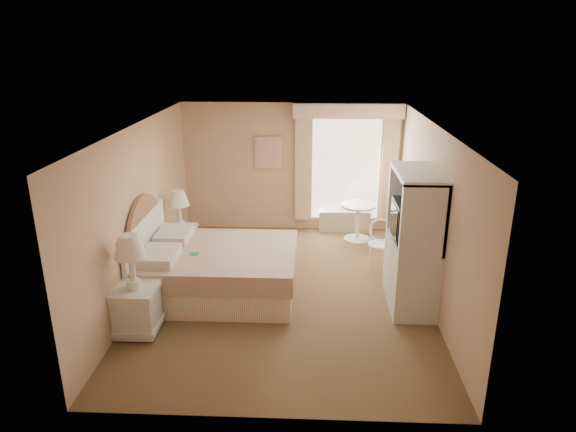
{
  "coord_description": "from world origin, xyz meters",
  "views": [
    {
      "loc": [
        0.36,
        -6.96,
        3.63
      ],
      "look_at": [
        0.04,
        0.3,
        1.11
      ],
      "focal_mm": 32.0,
      "sensor_mm": 36.0,
      "label": 1
    }
  ],
  "objects_px": {
    "round_table": "(358,216)",
    "cafe_chair": "(380,240)",
    "armoire": "(413,251)",
    "nightstand_far": "(181,234)",
    "nightstand_near": "(135,298)",
    "bed": "(210,269)"
  },
  "relations": [
    {
      "from": "nightstand_near",
      "to": "round_table",
      "type": "bearing_deg",
      "value": 47.67
    },
    {
      "from": "nightstand_far",
      "to": "armoire",
      "type": "height_order",
      "value": "armoire"
    },
    {
      "from": "round_table",
      "to": "cafe_chair",
      "type": "xyz_separation_m",
      "value": [
        0.26,
        -1.19,
        -0.0
      ]
    },
    {
      "from": "nightstand_near",
      "to": "cafe_chair",
      "type": "relative_size",
      "value": 1.66
    },
    {
      "from": "armoire",
      "to": "nightstand_far",
      "type": "bearing_deg",
      "value": 158.58
    },
    {
      "from": "cafe_chair",
      "to": "armoire",
      "type": "xyz_separation_m",
      "value": [
        0.28,
        -1.28,
        0.35
      ]
    },
    {
      "from": "cafe_chair",
      "to": "armoire",
      "type": "distance_m",
      "value": 1.35
    },
    {
      "from": "round_table",
      "to": "bed",
      "type": "bearing_deg",
      "value": -136.62
    },
    {
      "from": "bed",
      "to": "cafe_chair",
      "type": "xyz_separation_m",
      "value": [
        2.65,
        1.06,
        0.08
      ]
    },
    {
      "from": "nightstand_far",
      "to": "armoire",
      "type": "bearing_deg",
      "value": -21.42
    },
    {
      "from": "round_table",
      "to": "armoire",
      "type": "distance_m",
      "value": 2.55
    },
    {
      "from": "nightstand_near",
      "to": "armoire",
      "type": "distance_m",
      "value": 3.79
    },
    {
      "from": "nightstand_near",
      "to": "armoire",
      "type": "xyz_separation_m",
      "value": [
        3.65,
        0.95,
        0.31
      ]
    },
    {
      "from": "nightstand_near",
      "to": "round_table",
      "type": "relative_size",
      "value": 1.9
    },
    {
      "from": "cafe_chair",
      "to": "armoire",
      "type": "bearing_deg",
      "value": -70.99
    },
    {
      "from": "round_table",
      "to": "armoire",
      "type": "bearing_deg",
      "value": -77.58
    },
    {
      "from": "bed",
      "to": "nightstand_far",
      "type": "bearing_deg",
      "value": 120.98
    },
    {
      "from": "nightstand_near",
      "to": "cafe_chair",
      "type": "bearing_deg",
      "value": 33.4
    },
    {
      "from": "nightstand_near",
      "to": "armoire",
      "type": "relative_size",
      "value": 0.68
    },
    {
      "from": "nightstand_far",
      "to": "cafe_chair",
      "type": "distance_m",
      "value": 3.38
    },
    {
      "from": "bed",
      "to": "armoire",
      "type": "xyz_separation_m",
      "value": [
        2.92,
        -0.22,
        0.43
      ]
    },
    {
      "from": "nightstand_far",
      "to": "round_table",
      "type": "distance_m",
      "value": 3.28
    }
  ]
}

